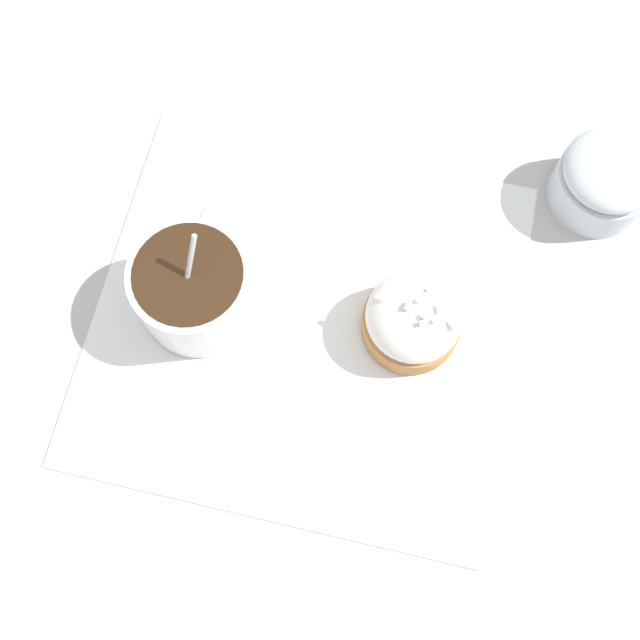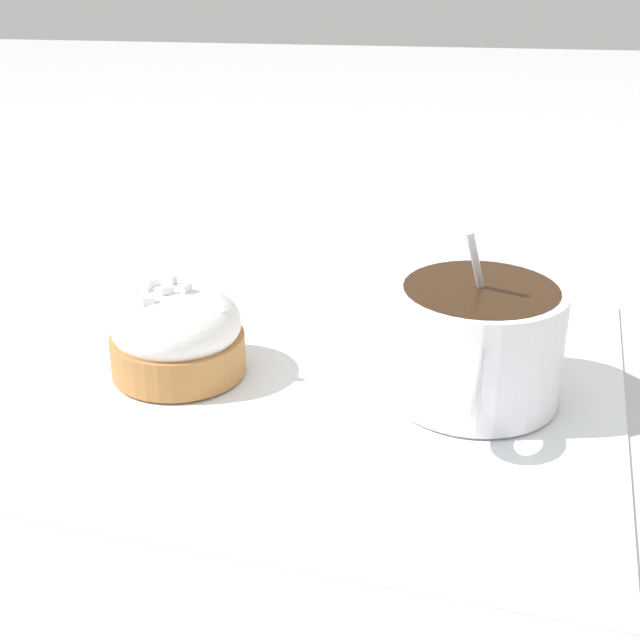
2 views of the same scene
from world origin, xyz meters
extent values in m
plane|color=#B2B2B7|center=(0.00, 0.00, 0.00)|extent=(3.00, 3.00, 0.00)
cube|color=white|center=(0.00, 0.00, 0.00)|extent=(0.38, 0.36, 0.00)
cylinder|color=white|center=(0.09, -0.01, 0.04)|extent=(0.09, 0.09, 0.06)
cylinder|color=#331E0F|center=(0.09, -0.01, 0.06)|extent=(0.08, 0.08, 0.01)
torus|color=white|center=(0.08, -0.06, 0.04)|extent=(0.01, 0.04, 0.04)
ellipsoid|color=silver|center=(0.07, -0.03, 0.01)|extent=(0.03, 0.03, 0.01)
cylinder|color=silver|center=(0.09, 0.00, 0.06)|extent=(0.03, 0.05, 0.09)
cylinder|color=#B2753D|center=(-0.08, 0.00, 0.01)|extent=(0.08, 0.08, 0.02)
ellipsoid|color=white|center=(-0.08, 0.00, 0.03)|extent=(0.08, 0.08, 0.04)
cube|color=white|center=(-0.08, 0.00, 0.06)|extent=(0.01, 0.01, 0.00)
cube|color=white|center=(-0.11, 0.01, 0.05)|extent=(0.01, 0.01, 0.00)
cube|color=white|center=(-0.09, 0.01, 0.06)|extent=(0.01, 0.01, 0.00)
cube|color=white|center=(-0.09, -0.02, 0.05)|extent=(0.01, 0.00, 0.00)
cube|color=white|center=(-0.10, 0.00, 0.05)|extent=(0.00, 0.01, 0.00)
cube|color=white|center=(-0.09, 0.01, 0.06)|extent=(0.01, 0.01, 0.00)
cube|color=white|center=(-0.06, -0.01, 0.05)|extent=(0.01, 0.01, 0.00)
cube|color=white|center=(-0.10, 0.01, 0.05)|extent=(0.01, 0.01, 0.00)
cube|color=white|center=(-0.09, -0.01, 0.06)|extent=(0.01, 0.01, 0.00)
camera|label=1|loc=(-0.03, 0.19, 0.58)|focal=42.00mm
camera|label=2|loc=(0.06, -0.45, 0.25)|focal=50.00mm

